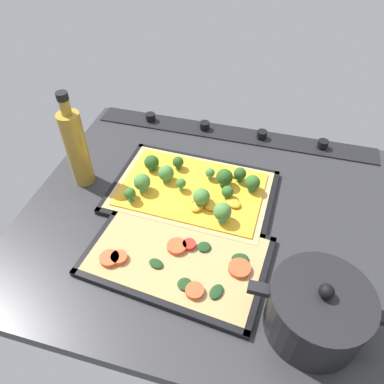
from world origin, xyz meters
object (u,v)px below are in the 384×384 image
at_px(veggie_pizza_back, 178,256).
at_px(baking_tray_front, 192,193).
at_px(baking_tray_back, 177,257).
at_px(broccoli_pizza, 194,188).
at_px(cooking_pot, 317,311).
at_px(oil_bottle, 76,147).

bearing_deg(veggie_pizza_back, baking_tray_front, -83.27).
xyz_separation_m(baking_tray_front, baking_tray_back, (-0.02, 0.19, 0.00)).
relative_size(broccoli_pizza, cooking_pot, 1.54).
height_order(baking_tray_back, oil_bottle, oil_bottle).
height_order(baking_tray_front, veggie_pizza_back, veggie_pizza_back).
relative_size(veggie_pizza_back, oil_bottle, 1.46).
bearing_deg(veggie_pizza_back, oil_bottle, -29.82).
bearing_deg(oil_bottle, baking_tray_front, -175.20).
xyz_separation_m(broccoli_pizza, veggie_pizza_back, (-0.02, 0.19, -0.01)).
bearing_deg(veggie_pizza_back, broccoli_pizza, -84.58).
xyz_separation_m(baking_tray_front, veggie_pizza_back, (-0.02, 0.19, 0.01)).
height_order(baking_tray_front, cooking_pot, cooking_pot).
relative_size(cooking_pot, oil_bottle, 0.98).
relative_size(baking_tray_front, oil_bottle, 1.61).
height_order(baking_tray_front, oil_bottle, oil_bottle).
relative_size(baking_tray_front, cooking_pot, 1.65).
bearing_deg(veggie_pizza_back, baking_tray_back, -57.24).
bearing_deg(cooking_pot, broccoli_pizza, -42.59).
bearing_deg(baking_tray_back, broccoli_pizza, -85.11).
height_order(broccoli_pizza, cooking_pot, cooking_pot).
xyz_separation_m(baking_tray_back, oil_bottle, (0.29, -0.16, 0.10)).
bearing_deg(baking_tray_back, veggie_pizza_back, 122.76).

